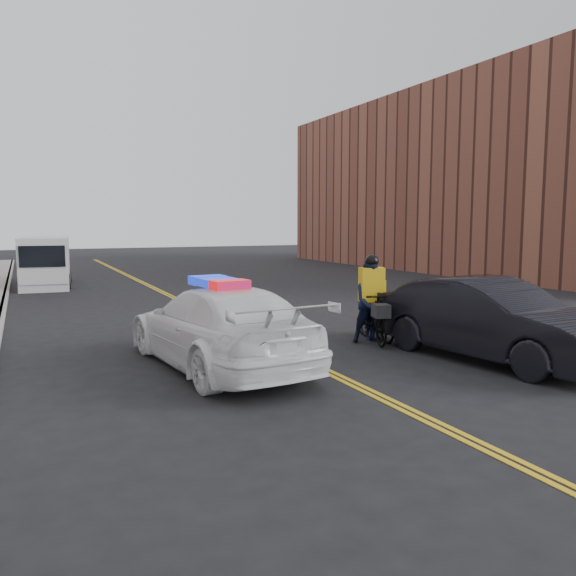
# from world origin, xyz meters

# --- Properties ---
(ground) EXTENTS (120.00, 120.00, 0.00)m
(ground) POSITION_xyz_m (0.00, 0.00, 0.00)
(ground) COLOR black
(ground) RESTS_ON ground
(center_line_left) EXTENTS (0.10, 60.00, 0.01)m
(center_line_left) POSITION_xyz_m (-0.08, 8.00, 0.01)
(center_line_left) COLOR gold
(center_line_left) RESTS_ON ground
(center_line_right) EXTENTS (0.10, 60.00, 0.01)m
(center_line_right) POSITION_xyz_m (0.08, 8.00, 0.01)
(center_line_right) COLOR gold
(center_line_right) RESTS_ON ground
(curb) EXTENTS (0.20, 60.00, 0.15)m
(curb) POSITION_xyz_m (-6.00, 8.00, 0.07)
(curb) COLOR gray
(curb) RESTS_ON ground
(building_across) EXTENTS (12.00, 30.00, 11.00)m
(building_across) POSITION_xyz_m (22.00, 18.00, 5.50)
(building_across) COLOR brown
(building_across) RESTS_ON ground
(police_cruiser) EXTENTS (2.85, 5.90, 1.81)m
(police_cruiser) POSITION_xyz_m (-1.79, 0.61, 0.83)
(police_cruiser) COLOR white
(police_cruiser) RESTS_ON ground
(dark_sedan) EXTENTS (2.57, 5.51, 1.75)m
(dark_sedan) POSITION_xyz_m (3.62, -1.33, 0.87)
(dark_sedan) COLOR black
(dark_sedan) RESTS_ON ground
(cargo_van) EXTENTS (2.46, 5.62, 2.29)m
(cargo_van) POSITION_xyz_m (-4.36, 18.11, 1.12)
(cargo_van) COLOR silver
(cargo_van) RESTS_ON ground
(cyclist_near) EXTENTS (0.73, 1.83, 1.77)m
(cyclist_near) POSITION_xyz_m (2.61, 1.54, 0.61)
(cyclist_near) COLOR black
(cyclist_near) RESTS_ON ground
(cyclist_far) EXTENTS (1.19, 2.22, 2.16)m
(cyclist_far) POSITION_xyz_m (2.34, 1.28, 0.85)
(cyclist_far) COLOR black
(cyclist_far) RESTS_ON ground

